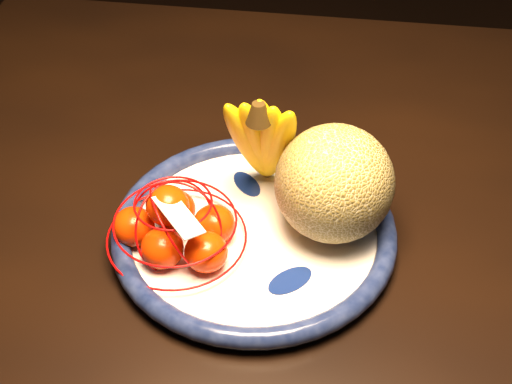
% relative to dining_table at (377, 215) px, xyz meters
% --- Properties ---
extents(dining_table, '(1.48, 0.97, 0.71)m').
position_rel_dining_table_xyz_m(dining_table, '(0.00, 0.00, 0.00)').
color(dining_table, black).
rests_on(dining_table, ground).
extents(fruit_bowl, '(0.35, 0.35, 0.03)m').
position_rel_dining_table_xyz_m(fruit_bowl, '(-0.14, -0.15, 0.09)').
color(fruit_bowl, white).
rests_on(fruit_bowl, dining_table).
extents(cantaloupe, '(0.14, 0.14, 0.14)m').
position_rel_dining_table_xyz_m(cantaloupe, '(-0.06, -0.12, 0.16)').
color(cantaloupe, olive).
rests_on(cantaloupe, fruit_bowl).
extents(banana_bunch, '(0.12, 0.11, 0.17)m').
position_rel_dining_table_xyz_m(banana_bunch, '(-0.15, -0.08, 0.18)').
color(banana_bunch, yellow).
rests_on(banana_bunch, fruit_bowl).
extents(mandarin_bag, '(0.21, 0.21, 0.11)m').
position_rel_dining_table_xyz_m(mandarin_bag, '(-0.23, -0.19, 0.12)').
color(mandarin_bag, '#FC3A06').
rests_on(mandarin_bag, fruit_bowl).
extents(price_tag, '(0.07, 0.07, 0.01)m').
position_rel_dining_table_xyz_m(price_tag, '(-0.22, -0.22, 0.16)').
color(price_tag, white).
rests_on(price_tag, mandarin_bag).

